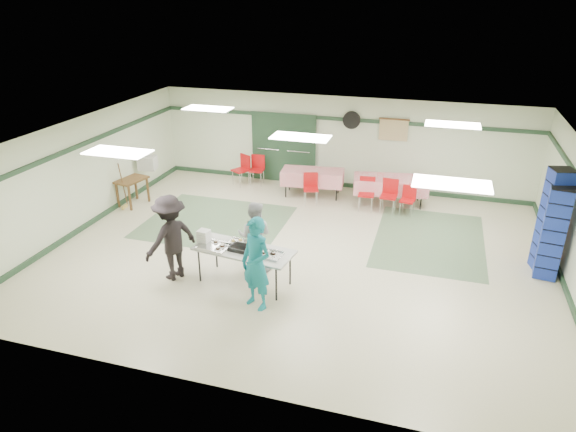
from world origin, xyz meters
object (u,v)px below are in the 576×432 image
(chair_a, at_px, (389,192))
(serving_table, at_px, (244,251))
(printer_table, at_px, (132,183))
(crate_stack_blue_a, at_px, (553,233))
(broom, at_px, (123,185))
(chair_b, at_px, (367,190))
(crate_stack_red, at_px, (546,240))
(dining_table_b, at_px, (312,177))
(chair_d, at_px, (311,185))
(volunteer_teal, at_px, (256,264))
(office_printer, at_px, (148,163))
(volunteer_dark, at_px, (171,238))
(chair_c, at_px, (408,197))
(crate_stack_blue_b, at_px, (552,221))
(volunteer_grey, at_px, (255,236))
(chair_loose_b, at_px, (243,167))
(chair_loose_a, at_px, (257,167))
(dining_table_a, at_px, (390,184))

(chair_a, bearing_deg, serving_table, -113.90)
(chair_a, relative_size, printer_table, 0.95)
(crate_stack_blue_a, xyz_separation_m, broom, (-10.38, 0.71, -0.32))
(chair_b, distance_m, crate_stack_red, 4.59)
(dining_table_b, distance_m, chair_d, 0.58)
(printer_table, bearing_deg, volunteer_teal, -25.68)
(office_printer, bearing_deg, volunteer_teal, -55.35)
(volunteer_dark, distance_m, chair_c, 6.43)
(crate_stack_red, bearing_deg, dining_table_b, 155.41)
(serving_table, xyz_separation_m, volunteer_dark, (-1.49, -0.19, 0.18))
(crate_stack_blue_b, xyz_separation_m, office_printer, (-10.30, 1.55, -0.19))
(volunteer_grey, height_order, crate_stack_blue_b, crate_stack_blue_b)
(printer_table, distance_m, office_printer, 0.93)
(serving_table, distance_m, chair_b, 4.86)
(volunteer_teal, height_order, volunteer_dark, volunteer_dark)
(volunteer_teal, height_order, chair_b, volunteer_teal)
(volunteer_grey, relative_size, crate_stack_blue_b, 0.68)
(volunteer_dark, xyz_separation_m, chair_c, (4.35, 4.71, -0.43))
(chair_a, distance_m, chair_loose_b, 4.56)
(chair_loose_a, relative_size, crate_stack_red, 0.70)
(serving_table, bearing_deg, volunteer_grey, 97.48)
(volunteer_grey, distance_m, crate_stack_blue_b, 6.12)
(serving_table, bearing_deg, crate_stack_blue_a, 26.78)
(chair_loose_a, relative_size, crate_stack_blue_b, 0.40)
(chair_a, xyz_separation_m, chair_c, (0.50, -0.01, -0.08))
(printer_table, bearing_deg, broom, -94.17)
(volunteer_dark, xyz_separation_m, chair_b, (3.25, 4.72, -0.35))
(volunteer_grey, bearing_deg, crate_stack_blue_a, -172.17)
(volunteer_grey, bearing_deg, chair_a, -126.76)
(crate_stack_blue_a, bearing_deg, broom, 176.11)
(chair_d, bearing_deg, crate_stack_blue_b, -38.70)
(chair_b, xyz_separation_m, chair_c, (1.10, -0.01, -0.07))
(serving_table, height_order, volunteer_dark, volunteer_dark)
(chair_loose_a, distance_m, chair_loose_b, 0.45)
(chair_b, height_order, chair_d, chair_b)
(dining_table_b, distance_m, broom, 5.21)
(chair_a, height_order, crate_stack_blue_b, crate_stack_blue_b)
(dining_table_b, distance_m, chair_c, 2.80)
(office_printer, bearing_deg, crate_stack_red, -20.37)
(printer_table, bearing_deg, crate_stack_blue_b, 7.51)
(volunteer_teal, bearing_deg, chair_loose_a, 134.15)
(crate_stack_blue_b, bearing_deg, serving_table, -158.20)
(crate_stack_blue_a, relative_size, printer_table, 2.08)
(chair_loose_a, bearing_deg, chair_a, -19.85)
(dining_table_b, bearing_deg, serving_table, -97.75)
(crate_stack_blue_b, bearing_deg, volunteer_dark, -160.95)
(volunteer_grey, bearing_deg, chair_loose_a, -76.52)
(dining_table_a, relative_size, chair_c, 2.69)
(volunteer_dark, relative_size, printer_table, 1.90)
(chair_c, bearing_deg, chair_a, -171.65)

